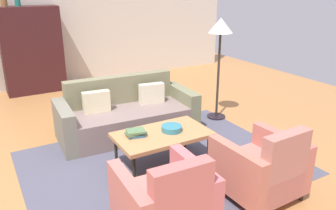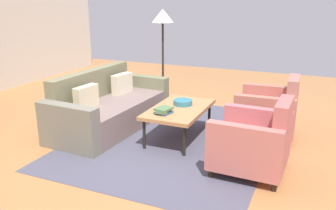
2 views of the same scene
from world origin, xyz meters
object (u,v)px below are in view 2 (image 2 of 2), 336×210
(fruit_bowl, at_px, (183,102))
(floor_lamp, at_px, (163,24))
(armchair_left, at_px, (256,144))
(couch, at_px, (107,108))
(book_stack, at_px, (164,110))
(armchair_right, at_px, (271,113))
(coffee_table, at_px, (179,110))

(fruit_bowl, xyz_separation_m, floor_lamp, (1.49, 0.98, 0.96))
(armchair_left, bearing_deg, couch, 77.53)
(couch, bearing_deg, armchair_left, 78.73)
(book_stack, bearing_deg, fruit_bowl, -11.13)
(armchair_left, bearing_deg, floor_lamp, 45.84)
(couch, distance_m, armchair_left, 2.43)
(armchair_right, xyz_separation_m, floor_lamp, (1.03, 2.14, 1.10))
(armchair_right, height_order, book_stack, armchair_right)
(armchair_left, distance_m, floor_lamp, 3.28)
(armchair_right, bearing_deg, fruit_bowl, 110.05)
(armchair_left, bearing_deg, book_stack, 79.62)
(armchair_right, bearing_deg, coffee_table, 115.64)
(floor_lamp, bearing_deg, armchair_right, -115.62)
(armchair_left, height_order, floor_lamp, floor_lamp)
(couch, relative_size, coffee_table, 1.79)
(coffee_table, distance_m, armchair_right, 1.31)
(book_stack, relative_size, floor_lamp, 0.15)
(fruit_bowl, xyz_separation_m, book_stack, (-0.46, 0.09, 0.01))
(armchair_left, distance_m, book_stack, 1.30)
(armchair_left, xyz_separation_m, armchair_right, (1.20, -0.00, 0.00))
(couch, xyz_separation_m, floor_lamp, (1.63, -0.21, 1.16))
(coffee_table, distance_m, book_stack, 0.35)
(floor_lamp, bearing_deg, fruit_bowl, -146.78)
(floor_lamp, bearing_deg, armchair_left, -136.16)
(couch, relative_size, armchair_right, 2.44)
(coffee_table, distance_m, armchair_left, 1.31)
(coffee_table, distance_m, floor_lamp, 2.16)
(armchair_left, xyz_separation_m, book_stack, (0.28, 1.26, 0.15))
(couch, relative_size, floor_lamp, 1.25)
(armchair_right, relative_size, fruit_bowl, 3.27)
(book_stack, distance_m, floor_lamp, 2.35)
(couch, bearing_deg, armchair_right, 107.45)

